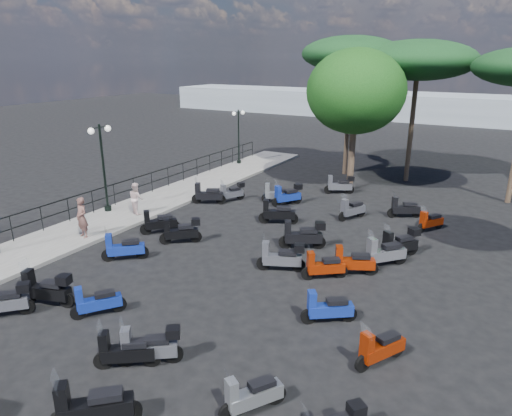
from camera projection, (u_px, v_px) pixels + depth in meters
The scene contains 38 objects.
ground at pixel (220, 255), 17.58m from camera, with size 120.00×120.00×0.00m, color black.
sidewalk at pixel (147, 206), 23.10m from camera, with size 3.00×30.00×0.15m, color #625F5D.
railing at pixel (124, 188), 23.29m from camera, with size 0.04×26.04×1.10m.
lamp_post_1 at pixel (103, 162), 21.39m from camera, with size 0.34×1.23×4.18m.
lamp_post_2 at pixel (239, 133), 31.31m from camera, with size 0.45×1.07×3.70m.
woman at pixel (82, 218), 18.66m from camera, with size 0.62×0.41×1.70m, color brown.
pedestrian_far at pixel (136, 198), 21.50m from camera, with size 0.73×0.57×1.51m, color beige.
scooter_0 at pixel (47, 289), 13.85m from camera, with size 1.75×0.81×1.43m.
scooter_1 at pixel (3, 301), 13.23m from camera, with size 1.30×1.32×1.35m.
scooter_2 at pixel (159, 223), 19.56m from camera, with size 1.24×1.33×1.37m.
scooter_3 at pixel (181, 231), 18.50m from camera, with size 1.40×1.26×1.37m.
scooter_4 at pixel (208, 195), 23.48m from camera, with size 1.66×0.92×1.41m.
scooter_5 at pixel (232, 193), 23.96m from camera, with size 0.90×1.41×1.23m.
scooter_7 at pixel (97, 302), 13.32m from camera, with size 1.03×1.35×1.27m.
scooter_8 at pixel (124, 248), 16.97m from camera, with size 1.34×1.25×1.37m.
scooter_9 at pixel (276, 194), 23.69m from camera, with size 1.55×0.81×1.30m.
scooter_10 at pixel (288, 195), 23.26m from camera, with size 1.11×1.53×1.39m.
scooter_11 at pixel (149, 347), 11.18m from camera, with size 1.43×1.13×1.33m.
scooter_12 at pixel (125, 352), 11.07m from camera, with size 1.39×1.03×1.30m.
scooter_13 at pixel (282, 257), 16.09m from camera, with size 1.65×0.92×1.39m.
scooter_14 at pixel (303, 235), 17.96m from camera, with size 1.70×1.11×1.49m.
scooter_15 at pixel (277, 213), 20.67m from camera, with size 1.70×0.95×1.45m.
scooter_16 at pixel (340, 185), 25.22m from camera, with size 1.52×0.98×1.33m.
scooter_17 at pixel (92, 408), 9.22m from camera, with size 1.45×1.33×1.48m.
scooter_18 at pixel (328, 309), 12.95m from camera, with size 1.39×1.06×1.31m.
scooter_19 at pixel (324, 267), 15.54m from camera, with size 1.35×1.09×1.30m.
scooter_20 at pixel (353, 262), 15.83m from camera, with size 1.57×0.94×1.37m.
scooter_21 at pixel (352, 210), 21.28m from camera, with size 0.91×1.55×1.33m.
scooter_22 at pixel (404, 209), 21.47m from camera, with size 1.46×0.95×1.30m.
scooter_24 at pixel (251, 396), 9.65m from camera, with size 0.97×1.39×1.27m.
scooter_25 at pixel (380, 348), 11.20m from camera, with size 0.93×1.48×1.30m.
scooter_26 at pixel (384, 254), 16.42m from camera, with size 1.33×1.48×1.49m.
scooter_27 at pixel (400, 244), 17.18m from camera, with size 1.24×1.55×1.44m.
scooter_28 at pixel (430, 222), 19.88m from camera, with size 0.91×1.33×1.21m.
broadleaf_tree at pixel (356, 92), 24.39m from camera, with size 5.32×5.32×7.75m.
pine_0 at pixel (419, 60), 25.81m from camera, with size 6.50×6.50×8.20m.
pine_2 at pixel (352, 54), 27.37m from camera, with size 6.08×6.08×8.48m.
distant_hills at pixel (433, 107), 54.11m from camera, with size 70.00×8.00×3.00m, color gray.
Camera 1 is at (9.24, -13.27, 7.27)m, focal length 32.00 mm.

